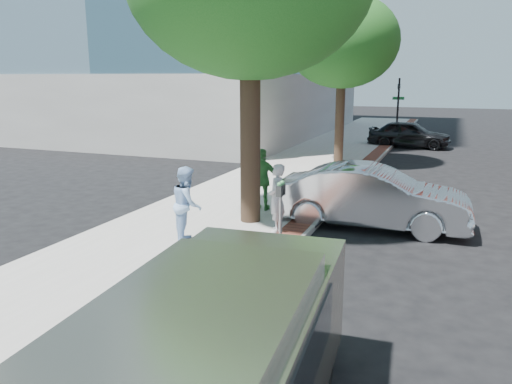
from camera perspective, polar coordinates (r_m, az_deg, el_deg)
The scene contains 14 objects.
ground at distance 11.31m, azimuth -1.47°, elevation -6.81°, with size 120.00×120.00×0.00m, color black.
sidewalk at distance 19.05m, azimuth 3.81°, elevation 1.57°, with size 5.00×60.00×0.15m, color #9E9991.
brick_strip at distance 18.49m, azimuth 10.31°, elevation 1.29°, with size 0.60×60.00×0.01m, color brown.
curb at distance 18.45m, azimuth 11.37°, elevation 0.97°, with size 0.10×60.00×0.15m, color gray.
office_base at distance 36.18m, azimuth -6.88°, elevation 9.96°, with size 18.20×22.20×4.00m, color gray.
signal_near at distance 31.99m, azimuth 15.93°, elevation 9.64°, with size 0.70×0.15×3.80m.
tree_far at distance 22.33m, azimuth 9.87°, elevation 16.55°, with size 4.80×4.80×7.14m.
parking_meter at distance 10.93m, azimuth 2.84°, elevation -0.92°, with size 0.12×0.32×1.47m.
person_gray at distance 12.05m, azimuth 2.35°, elevation -0.69°, with size 0.61×0.40×1.66m, color #ADACB1.
person_officer at distance 11.45m, azimuth -7.86°, elevation -1.37°, with size 0.84×0.66×1.73m, color #99C0ED.
person_green at distance 14.02m, azimuth 0.75°, elevation 1.43°, with size 1.02×0.43×1.75m, color #418F42.
sedan_silver at distance 13.24m, azimuth 13.09°, elevation -0.56°, with size 1.71×4.91×1.62m, color #B6B8BE.
bg_car at distance 29.25m, azimuth 17.09°, elevation 6.35°, with size 1.78×4.42×1.50m, color black.
van at distance 5.17m, azimuth -5.24°, elevation -19.61°, with size 2.36×5.29×1.90m.
Camera 1 is at (4.19, -9.79, 3.82)m, focal length 35.00 mm.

